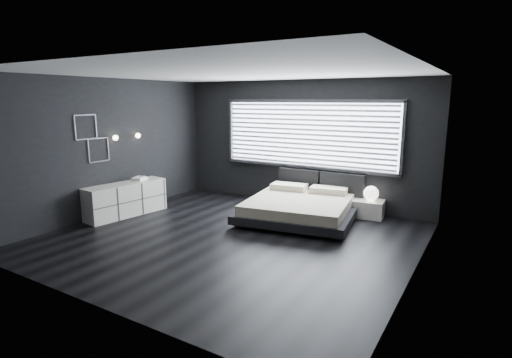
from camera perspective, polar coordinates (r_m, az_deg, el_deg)
The scene contains 12 objects.
room at distance 6.72m, azimuth -3.76°, elevation 2.96°, with size 6.04×6.00×2.80m.
window at distance 8.94m, azimuth 7.28°, elevation 6.34°, with size 4.14×0.09×1.52m.
headboard at distance 8.90m, azimuth 9.13°, elevation -0.51°, with size 1.96×0.16×0.52m.
sconce_near at distance 8.70m, azimuth -19.45°, elevation 5.58°, with size 0.18×0.11×0.11m.
sconce_far at distance 9.09m, azimuth -16.53°, elevation 5.98°, with size 0.18×0.11×0.11m.
wall_art_upper at distance 8.38m, azimuth -23.13°, elevation 6.84°, with size 0.01×0.48×0.48m.
wall_art_lower at distance 8.57m, azimuth -21.54°, elevation 3.88°, with size 0.01×0.48×0.48m.
bed at distance 8.04m, azimuth 6.18°, elevation -4.01°, with size 2.44×2.36×0.56m.
nightstand at distance 8.51m, azimuth 15.76°, elevation -4.07°, with size 0.61×0.51×0.35m, color white.
orb_lamp at distance 8.41m, azimuth 16.12°, elevation -1.98°, with size 0.30×0.30×0.30m, color white.
dresser at distance 8.70m, azimuth -18.06°, elevation -2.76°, with size 0.71×1.75×0.68m.
book_stack at distance 8.90m, azimuth -16.34°, elevation 0.09°, with size 0.31×0.36×0.06m.
Camera 1 is at (3.81, -5.45, 2.38)m, focal length 28.00 mm.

